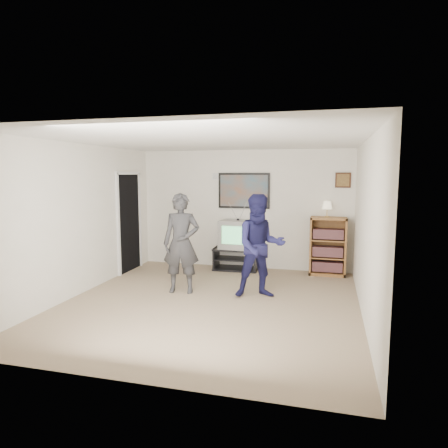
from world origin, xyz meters
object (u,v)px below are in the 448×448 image
at_px(bookshelf, 328,246).
at_px(person_short, 260,246).
at_px(crt_television, 238,234).
at_px(media_stand, 236,259).
at_px(person_tall, 181,243).

xyz_separation_m(bookshelf, person_short, (-1.06, -1.77, 0.27)).
bearing_deg(person_short, bookshelf, 40.28).
bearing_deg(person_short, crt_television, 95.07).
xyz_separation_m(crt_television, bookshelf, (1.82, 0.05, -0.18)).
height_order(media_stand, person_short, person_short).
bearing_deg(person_short, media_stand, 96.16).
xyz_separation_m(person_tall, person_short, (1.33, 0.08, -0.00)).
bearing_deg(media_stand, person_short, -67.04).
bearing_deg(person_short, person_tall, 164.49).
xyz_separation_m(media_stand, bookshelf, (1.86, 0.05, 0.35)).
bearing_deg(crt_television, bookshelf, 5.56).
relative_size(media_stand, crt_television, 1.35).
bearing_deg(crt_television, person_short, -62.19).
height_order(media_stand, person_tall, person_tall).
bearing_deg(person_tall, bookshelf, 27.51).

